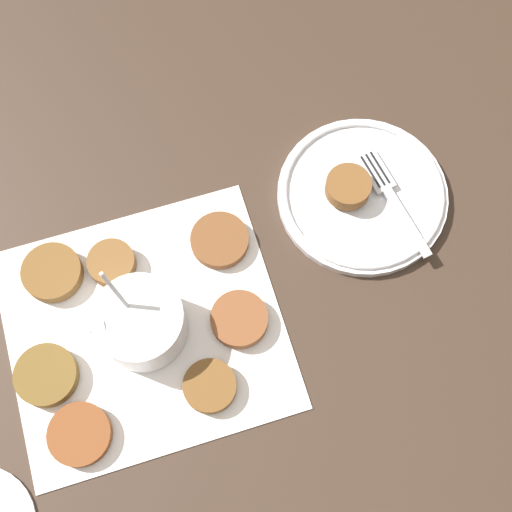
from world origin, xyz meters
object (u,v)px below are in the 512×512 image
Objects in this scene: sauce_bowl at (142,324)px; serving_plate at (362,194)px; fritter_on_plate at (348,187)px; fork at (388,191)px.

sauce_bowl reaches higher than serving_plate.
fritter_on_plate reaches higher than fork.
sauce_bowl is 0.36m from fork.
sauce_bowl is 0.76× the size of fork.
fritter_on_plate reaches higher than serving_plate.
fork is at bearing -164.69° from sauce_bowl.
sauce_bowl is 0.33m from serving_plate.
sauce_bowl is at bearing 20.36° from fritter_on_plate.
serving_plate is 1.34× the size of fork.
fritter_on_plate is at bearing -19.58° from serving_plate.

